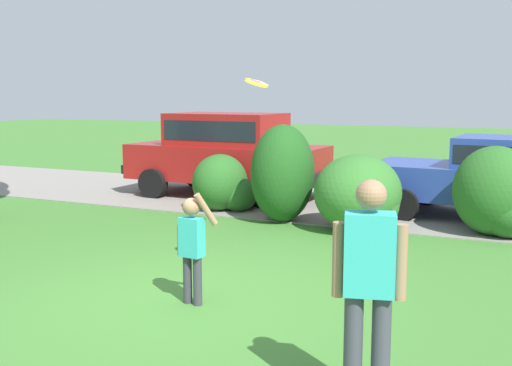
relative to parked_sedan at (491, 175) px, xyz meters
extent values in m
plane|color=#3D752D|center=(-2.99, -6.37, -0.85)|extent=(80.00, 80.00, 0.00)
cube|color=gray|center=(-2.99, 0.27, -0.84)|extent=(28.00, 4.40, 0.02)
ellipsoid|color=#286023|center=(-5.04, -1.34, -0.27)|extent=(1.10, 1.22, 1.15)
ellipsoid|color=#286023|center=(-4.66, -1.29, -0.50)|extent=(0.78, 0.78, 0.70)
ellipsoid|color=#1E511C|center=(-3.48, -1.83, 0.05)|extent=(1.15, 1.33, 1.80)
ellipsoid|color=#33702B|center=(-2.03, -1.96, -0.19)|extent=(1.49, 1.67, 1.32)
ellipsoid|color=#33702B|center=(-1.85, -2.00, -0.36)|extent=(1.09, 1.09, 0.98)
ellipsoid|color=#286023|center=(0.14, -1.40, -0.10)|extent=(1.36, 1.31, 1.50)
ellipsoid|color=#286023|center=(0.36, -1.50, -0.41)|extent=(0.98, 0.98, 0.88)
cube|color=#28429E|center=(-0.10, 0.01, -0.17)|extent=(4.33, 2.17, 0.64)
cube|color=#28429E|center=(0.22, -0.02, 0.43)|extent=(1.80, 1.75, 0.56)
cube|color=black|center=(0.22, -0.02, 0.43)|extent=(1.67, 1.76, 0.34)
cylinder|color=black|center=(-1.47, -0.83, -0.55)|extent=(0.62, 0.27, 0.60)
cylinder|color=black|center=(-1.32, 1.05, -0.55)|extent=(0.62, 0.27, 0.60)
cube|color=black|center=(-2.23, 0.18, -0.33)|extent=(0.26, 1.75, 0.20)
cube|color=maroon|center=(-5.68, 0.19, -0.05)|extent=(4.56, 1.98, 0.80)
cube|color=maroon|center=(-5.68, 0.19, 0.71)|extent=(2.53, 1.70, 0.72)
cube|color=black|center=(-5.68, 0.19, 0.71)|extent=(2.33, 1.71, 0.43)
cylinder|color=black|center=(-7.10, -0.71, -0.51)|extent=(0.69, 0.24, 0.68)
cylinder|color=black|center=(-7.04, 1.17, -0.51)|extent=(0.69, 0.24, 0.68)
cylinder|color=black|center=(-4.31, -0.80, -0.51)|extent=(0.69, 0.24, 0.68)
cylinder|color=black|center=(-4.25, 1.08, -0.51)|extent=(0.69, 0.24, 0.68)
cube|color=black|center=(-7.96, 0.26, -0.25)|extent=(0.18, 1.75, 0.20)
cube|color=black|center=(-3.39, 0.11, -0.25)|extent=(0.18, 1.75, 0.20)
cylinder|color=#383842|center=(-2.80, -6.38, -0.57)|extent=(0.10, 0.10, 0.55)
cylinder|color=#383842|center=(-2.66, -6.39, -0.57)|extent=(0.10, 0.10, 0.55)
cube|color=#33B2B2|center=(-2.73, -6.39, -0.08)|extent=(0.28, 0.19, 0.44)
sphere|color=#A37556|center=(-2.73, -6.39, 0.26)|extent=(0.20, 0.20, 0.20)
cylinder|color=#A37556|center=(-2.57, -6.35, 0.24)|extent=(0.21, 0.23, 0.39)
cylinder|color=#A37556|center=(-2.89, -6.37, -0.13)|extent=(0.07, 0.07, 0.36)
cylinder|color=yellow|center=(-2.30, -5.59, 1.62)|extent=(0.27, 0.28, 0.12)
cylinder|color=red|center=(-2.30, -5.59, 1.62)|extent=(0.16, 0.15, 0.08)
cylinder|color=#3F3F4C|center=(-0.48, -7.88, -0.40)|extent=(0.14, 0.14, 0.90)
cylinder|color=#3F3F4C|center=(-0.29, -7.83, -0.40)|extent=(0.14, 0.14, 0.90)
cube|color=#33B2B2|center=(-0.39, -7.86, 0.35)|extent=(0.40, 0.30, 0.60)
sphere|color=#A37556|center=(-0.39, -7.86, 0.78)|extent=(0.22, 0.22, 0.22)
cylinder|color=#A37556|center=(-0.60, -7.91, 0.30)|extent=(0.09, 0.09, 0.55)
cylinder|color=#A37556|center=(-0.17, -7.80, 0.30)|extent=(0.09, 0.09, 0.55)
camera|label=1|loc=(0.60, -11.99, 1.48)|focal=42.15mm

